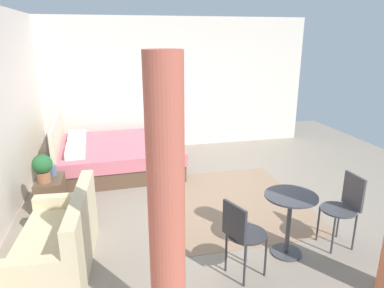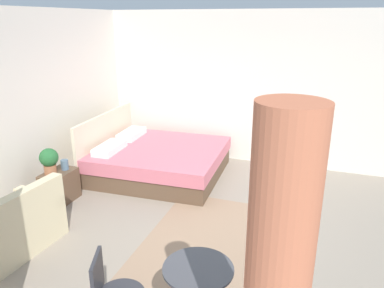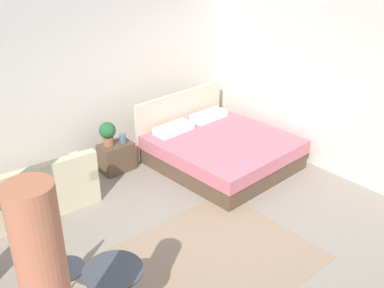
{
  "view_description": "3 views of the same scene",
  "coord_description": "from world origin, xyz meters",
  "px_view_note": "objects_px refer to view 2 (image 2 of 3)",
  "views": [
    {
      "loc": [
        -4.89,
        1.46,
        2.44
      ],
      "look_at": [
        0.07,
        0.31,
        0.86
      ],
      "focal_mm": 32.73,
      "sensor_mm": 36.0,
      "label": 1
    },
    {
      "loc": [
        -4.09,
        -1.21,
        2.67
      ],
      "look_at": [
        0.57,
        0.44,
        0.99
      ],
      "focal_mm": 34.58,
      "sensor_mm": 36.0,
      "label": 2
    },
    {
      "loc": [
        -3.28,
        -3.43,
        3.71
      ],
      "look_at": [
        0.48,
        0.94,
        0.9
      ],
      "focal_mm": 41.81,
      "sensor_mm": 36.0,
      "label": 3
    }
  ],
  "objects_px": {
    "bed": "(157,159)",
    "couch": "(1,237)",
    "nightstand": "(60,187)",
    "vase": "(65,165)",
    "potted_plant": "(49,160)"
  },
  "relations": [
    {
      "from": "couch",
      "to": "vase",
      "type": "bearing_deg",
      "value": 9.37
    },
    {
      "from": "nightstand",
      "to": "potted_plant",
      "type": "bearing_deg",
      "value": 155.7
    },
    {
      "from": "potted_plant",
      "to": "vase",
      "type": "relative_size",
      "value": 2.59
    },
    {
      "from": "couch",
      "to": "potted_plant",
      "type": "height_order",
      "value": "potted_plant"
    },
    {
      "from": "bed",
      "to": "nightstand",
      "type": "bearing_deg",
      "value": 146.8
    },
    {
      "from": "bed",
      "to": "vase",
      "type": "bearing_deg",
      "value": 145.65
    },
    {
      "from": "potted_plant",
      "to": "couch",
      "type": "bearing_deg",
      "value": -165.57
    },
    {
      "from": "couch",
      "to": "nightstand",
      "type": "distance_m",
      "value": 1.44
    },
    {
      "from": "bed",
      "to": "vase",
      "type": "relative_size",
      "value": 14.61
    },
    {
      "from": "nightstand",
      "to": "potted_plant",
      "type": "xyz_separation_m",
      "value": [
        -0.1,
        0.05,
        0.47
      ]
    },
    {
      "from": "bed",
      "to": "nightstand",
      "type": "xyz_separation_m",
      "value": [
        -1.46,
        0.96,
        -0.04
      ]
    },
    {
      "from": "nightstand",
      "to": "potted_plant",
      "type": "distance_m",
      "value": 0.48
    },
    {
      "from": "nightstand",
      "to": "vase",
      "type": "relative_size",
      "value": 3.5
    },
    {
      "from": "bed",
      "to": "couch",
      "type": "relative_size",
      "value": 1.49
    },
    {
      "from": "couch",
      "to": "vase",
      "type": "xyz_separation_m",
      "value": [
        1.53,
        0.25,
        0.28
      ]
    }
  ]
}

